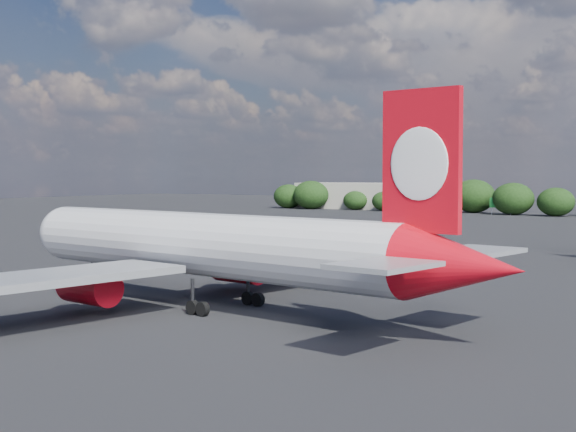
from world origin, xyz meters
The scene contains 4 objects.
ground centered at (0.00, 60.00, 0.00)m, with size 500.00×500.00×0.00m, color black.
qantas_airliner centered at (5.58, 18.56, 4.91)m, with size 49.34×47.10×16.13m.
terminal_building centered at (-65.00, 192.00, 4.00)m, with size 42.00×16.00×8.00m.
highway_sign centered at (-18.00, 176.00, 3.13)m, with size 6.00×0.30×4.50m.
Camera 1 is at (43.03, -32.57, 10.73)m, focal length 50.00 mm.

